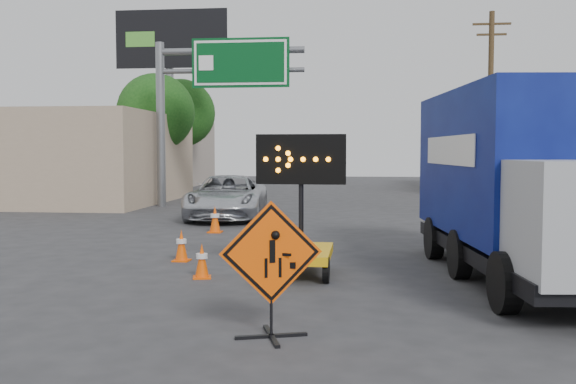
% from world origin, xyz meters
% --- Properties ---
extents(ground, '(100.00, 100.00, 0.00)m').
position_xyz_m(ground, '(0.00, 0.00, 0.00)').
color(ground, '#2D2D30').
rests_on(ground, ground).
extents(curb_right, '(0.40, 60.00, 0.12)m').
position_xyz_m(curb_right, '(7.20, 15.00, 0.06)').
color(curb_right, gray).
rests_on(curb_right, ground).
extents(storefront_left_near, '(14.00, 10.00, 4.00)m').
position_xyz_m(storefront_left_near, '(-14.00, 20.00, 2.00)').
color(storefront_left_near, tan).
rests_on(storefront_left_near, ground).
extents(storefront_left_far, '(12.00, 10.00, 4.40)m').
position_xyz_m(storefront_left_far, '(-15.00, 34.00, 2.20)').
color(storefront_left_far, gray).
rests_on(storefront_left_far, ground).
extents(building_right_far, '(10.00, 14.00, 4.60)m').
position_xyz_m(building_right_far, '(13.00, 30.00, 2.30)').
color(building_right_far, tan).
rests_on(building_right_far, ground).
extents(highway_gantry, '(6.18, 0.38, 6.90)m').
position_xyz_m(highway_gantry, '(-4.43, 17.96, 5.07)').
color(highway_gantry, slate).
rests_on(highway_gantry, ground).
extents(billboard, '(6.10, 0.54, 9.85)m').
position_xyz_m(billboard, '(-8.35, 25.87, 7.35)').
color(billboard, slate).
rests_on(billboard, ground).
extents(utility_pole_far, '(1.80, 0.26, 9.00)m').
position_xyz_m(utility_pole_far, '(8.00, 24.00, 4.68)').
color(utility_pole_far, '#4E3821').
rests_on(utility_pole_far, ground).
extents(tree_left_near, '(3.71, 3.71, 6.03)m').
position_xyz_m(tree_left_near, '(-8.00, 22.00, 4.16)').
color(tree_left_near, '#4E3821').
rests_on(tree_left_near, ground).
extents(tree_left_far, '(4.10, 4.10, 6.66)m').
position_xyz_m(tree_left_far, '(-9.00, 30.00, 4.60)').
color(tree_left_far, '#4E3821').
rests_on(tree_left_far, ground).
extents(construction_sign, '(1.25, 0.89, 1.72)m').
position_xyz_m(construction_sign, '(0.63, -0.21, 0.91)').
color(construction_sign, black).
rests_on(construction_sign, ground).
extents(arrow_board, '(1.67, 1.86, 2.64)m').
position_xyz_m(arrow_board, '(0.64, 3.83, 0.60)').
color(arrow_board, '#E7AB0C').
rests_on(arrow_board, ground).
extents(pickup_truck, '(2.88, 5.52, 1.48)m').
position_xyz_m(pickup_truck, '(-2.80, 13.66, 0.74)').
color(pickup_truck, silver).
rests_on(pickup_truck, ground).
extents(box_truck, '(2.88, 7.49, 3.47)m').
position_xyz_m(box_truck, '(4.60, 3.93, 1.57)').
color(box_truck, black).
rests_on(box_truck, ground).
extents(cone_a, '(0.39, 0.39, 0.64)m').
position_xyz_m(cone_a, '(-1.15, 3.38, 0.32)').
color(cone_a, '#FC5205').
rests_on(cone_a, ground).
extents(cone_b, '(0.36, 0.36, 0.67)m').
position_xyz_m(cone_b, '(-2.02, 5.11, 0.33)').
color(cone_b, '#FC5205').
rests_on(cone_b, ground).
extents(cone_c, '(0.44, 0.44, 0.75)m').
position_xyz_m(cone_c, '(-0.74, 7.10, 0.38)').
color(cone_c, '#FC5205').
rests_on(cone_c, ground).
extents(cone_d, '(0.39, 0.39, 0.76)m').
position_xyz_m(cone_d, '(-2.37, 9.84, 0.38)').
color(cone_d, '#FC5205').
rests_on(cone_d, ground).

